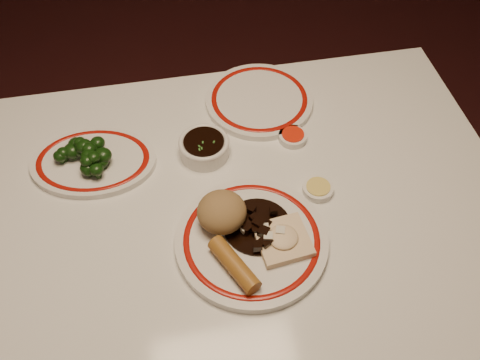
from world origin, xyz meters
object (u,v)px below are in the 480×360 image
object	(u,v)px
dining_table	(229,243)
main_plate	(252,241)
stirfry_heap	(257,227)
spring_roll	(234,265)
rice_mound	(222,212)
fried_wonton	(283,239)
broccoli_pile	(87,154)
soy_bowl	(204,148)
broccoli_plate	(93,162)

from	to	relation	value
dining_table	main_plate	bearing A→B (deg)	-61.79
stirfry_heap	spring_roll	bearing A→B (deg)	-126.71
rice_mound	fried_wonton	world-z (taller)	rice_mound
dining_table	fried_wonton	xyz separation A→B (m)	(0.09, -0.09, 0.12)
main_plate	spring_roll	size ratio (longest dim) A/B	3.03
broccoli_pile	soy_bowl	bearing A→B (deg)	-2.48
soy_bowl	main_plate	bearing A→B (deg)	-77.31
spring_roll	broccoli_pile	world-z (taller)	broccoli_pile
rice_mound	fried_wonton	distance (m)	0.13
rice_mound	soy_bowl	distance (m)	0.20
main_plate	broccoli_pile	bearing A→B (deg)	139.60
dining_table	rice_mound	world-z (taller)	rice_mound
rice_mound	broccoli_pile	bearing A→B (deg)	140.39
spring_roll	fried_wonton	xyz separation A→B (m)	(0.10, 0.04, -0.01)
dining_table	main_plate	xyz separation A→B (m)	(0.04, -0.07, 0.10)
main_plate	fried_wonton	bearing A→B (deg)	-19.12
rice_mound	stirfry_heap	bearing A→B (deg)	-25.49
soy_bowl	stirfry_heap	bearing A→B (deg)	-73.29
fried_wonton	stirfry_heap	distance (m)	0.06
soy_bowl	broccoli_pile	bearing A→B (deg)	177.52
spring_roll	soy_bowl	bearing A→B (deg)	66.18
broccoli_plate	soy_bowl	size ratio (longest dim) A/B	2.74
broccoli_plate	broccoli_pile	xyz separation A→B (m)	(-0.01, -0.00, 0.03)
fried_wonton	soy_bowl	distance (m)	0.29
main_plate	dining_table	bearing A→B (deg)	118.21
fried_wonton	broccoli_plate	xyz separation A→B (m)	(-0.35, 0.28, -0.02)
dining_table	broccoli_plate	size ratio (longest dim) A/B	4.05
rice_mound	broccoli_plate	size ratio (longest dim) A/B	0.32
dining_table	soy_bowl	distance (m)	0.21
broccoli_plate	broccoli_pile	size ratio (longest dim) A/B	2.40
rice_mound	fried_wonton	xyz separation A→B (m)	(0.11, -0.07, -0.02)
dining_table	stirfry_heap	world-z (taller)	stirfry_heap
main_plate	broccoli_pile	world-z (taller)	broccoli_pile
rice_mound	soy_bowl	world-z (taller)	rice_mound
main_plate	broccoli_plate	distance (m)	0.40
stirfry_heap	soy_bowl	bearing A→B (deg)	106.71
dining_table	stirfry_heap	distance (m)	0.14
dining_table	broccoli_plate	world-z (taller)	broccoli_plate
spring_roll	soy_bowl	xyz separation A→B (m)	(-0.01, 0.31, -0.01)
rice_mound	spring_roll	world-z (taller)	rice_mound
fried_wonton	soy_bowl	bearing A→B (deg)	112.77
spring_roll	broccoli_pile	bearing A→B (deg)	103.28
dining_table	main_plate	distance (m)	0.13
fried_wonton	broccoli_plate	world-z (taller)	fried_wonton
broccoli_plate	fried_wonton	bearing A→B (deg)	-38.59
stirfry_heap	broccoli_plate	world-z (taller)	stirfry_heap
fried_wonton	soy_bowl	xyz separation A→B (m)	(-0.11, 0.27, -0.01)
spring_roll	stirfry_heap	world-z (taller)	spring_roll
fried_wonton	soy_bowl	size ratio (longest dim) A/B	0.99
rice_mound	soy_bowl	size ratio (longest dim) A/B	0.89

